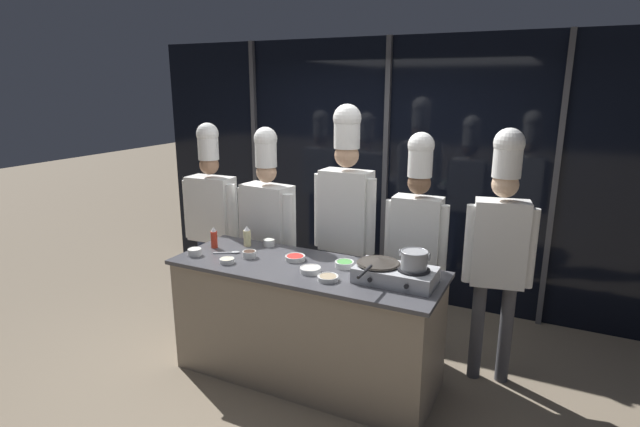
{
  "coord_description": "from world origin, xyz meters",
  "views": [
    {
      "loc": [
        1.65,
        -3.1,
        2.25
      ],
      "look_at": [
        0.0,
        0.25,
        1.27
      ],
      "focal_mm": 28.0,
      "sensor_mm": 36.0,
      "label": 1
    }
  ],
  "objects_px": {
    "squeeze_bottle_chili": "(214,238)",
    "prep_bowl_scallions": "(344,264)",
    "prep_bowl_onion": "(311,269)",
    "serving_spoon_slotted": "(232,252)",
    "chef_pastry": "(417,230)",
    "prep_bowl_soy_glaze": "(249,254)",
    "prep_bowl_mushrooms": "(328,278)",
    "chef_head": "(212,209)",
    "frying_pan": "(378,261)",
    "squeeze_bottle_oil": "(247,236)",
    "chef_line": "(346,207)",
    "portable_stove": "(395,274)",
    "prep_bowl_bell_pepper": "(295,257)",
    "prep_bowl_rice": "(195,252)",
    "chef_apprentice": "(500,237)",
    "prep_bowl_noodles": "(227,260)",
    "chef_sous": "(268,219)",
    "stock_pot": "(414,260)",
    "prep_bowl_bean_sprouts": "(269,242)"
  },
  "relations": [
    {
      "from": "frying_pan",
      "to": "chef_pastry",
      "type": "distance_m",
      "value": 0.7
    },
    {
      "from": "chef_sous",
      "to": "chef_apprentice",
      "type": "bearing_deg",
      "value": -173.47
    },
    {
      "from": "serving_spoon_slotted",
      "to": "prep_bowl_rice",
      "type": "bearing_deg",
      "value": -143.31
    },
    {
      "from": "serving_spoon_slotted",
      "to": "chef_pastry",
      "type": "xyz_separation_m",
      "value": [
        1.32,
        0.69,
        0.18
      ]
    },
    {
      "from": "prep_bowl_noodles",
      "to": "serving_spoon_slotted",
      "type": "height_order",
      "value": "prep_bowl_noodles"
    },
    {
      "from": "frying_pan",
      "to": "prep_bowl_soy_glaze",
      "type": "height_order",
      "value": "frying_pan"
    },
    {
      "from": "portable_stove",
      "to": "prep_bowl_soy_glaze",
      "type": "bearing_deg",
      "value": -178.74
    },
    {
      "from": "squeeze_bottle_oil",
      "to": "chef_sous",
      "type": "height_order",
      "value": "chef_sous"
    },
    {
      "from": "prep_bowl_mushrooms",
      "to": "chef_head",
      "type": "bearing_deg",
      "value": 154.06
    },
    {
      "from": "stock_pot",
      "to": "prep_bowl_scallions",
      "type": "distance_m",
      "value": 0.59
    },
    {
      "from": "frying_pan",
      "to": "prep_bowl_onion",
      "type": "distance_m",
      "value": 0.5
    },
    {
      "from": "frying_pan",
      "to": "prep_bowl_scallions",
      "type": "relative_size",
      "value": 3.67
    },
    {
      "from": "squeeze_bottle_chili",
      "to": "prep_bowl_onion",
      "type": "relative_size",
      "value": 1.17
    },
    {
      "from": "chef_head",
      "to": "prep_bowl_bean_sprouts",
      "type": "bearing_deg",
      "value": 156.41
    },
    {
      "from": "prep_bowl_rice",
      "to": "chef_line",
      "type": "relative_size",
      "value": 0.05
    },
    {
      "from": "prep_bowl_onion",
      "to": "prep_bowl_scallions",
      "type": "bearing_deg",
      "value": 49.59
    },
    {
      "from": "squeeze_bottle_chili",
      "to": "chef_apprentice",
      "type": "bearing_deg",
      "value": 14.06
    },
    {
      "from": "chef_line",
      "to": "chef_head",
      "type": "bearing_deg",
      "value": 3.87
    },
    {
      "from": "squeeze_bottle_oil",
      "to": "serving_spoon_slotted",
      "type": "distance_m",
      "value": 0.23
    },
    {
      "from": "prep_bowl_noodles",
      "to": "prep_bowl_mushrooms",
      "type": "relative_size",
      "value": 0.76
    },
    {
      "from": "prep_bowl_scallions",
      "to": "chef_pastry",
      "type": "height_order",
      "value": "chef_pastry"
    },
    {
      "from": "prep_bowl_bean_sprouts",
      "to": "prep_bowl_noodles",
      "type": "distance_m",
      "value": 0.5
    },
    {
      "from": "prep_bowl_rice",
      "to": "chef_line",
      "type": "bearing_deg",
      "value": 41.88
    },
    {
      "from": "prep_bowl_soy_glaze",
      "to": "squeeze_bottle_oil",
      "type": "bearing_deg",
      "value": 127.27
    },
    {
      "from": "prep_bowl_bell_pepper",
      "to": "chef_pastry",
      "type": "distance_m",
      "value": 1.0
    },
    {
      "from": "frying_pan",
      "to": "prep_bowl_rice",
      "type": "distance_m",
      "value": 1.49
    },
    {
      "from": "portable_stove",
      "to": "squeeze_bottle_oil",
      "type": "distance_m",
      "value": 1.38
    },
    {
      "from": "frying_pan",
      "to": "chef_head",
      "type": "relative_size",
      "value": 0.28
    },
    {
      "from": "stock_pot",
      "to": "chef_apprentice",
      "type": "xyz_separation_m",
      "value": [
        0.47,
        0.59,
        0.06
      ]
    },
    {
      "from": "stock_pot",
      "to": "prep_bowl_noodles",
      "type": "distance_m",
      "value": 1.42
    },
    {
      "from": "squeeze_bottle_chili",
      "to": "serving_spoon_slotted",
      "type": "relative_size",
      "value": 0.91
    },
    {
      "from": "squeeze_bottle_oil",
      "to": "prep_bowl_mushrooms",
      "type": "distance_m",
      "value": 1.02
    },
    {
      "from": "prep_bowl_mushrooms",
      "to": "chef_apprentice",
      "type": "relative_size",
      "value": 0.08
    },
    {
      "from": "prep_bowl_soy_glaze",
      "to": "chef_pastry",
      "type": "relative_size",
      "value": 0.06
    },
    {
      "from": "frying_pan",
      "to": "chef_pastry",
      "type": "bearing_deg",
      "value": 83.69
    },
    {
      "from": "prep_bowl_rice",
      "to": "chef_sous",
      "type": "height_order",
      "value": "chef_sous"
    },
    {
      "from": "prep_bowl_scallions",
      "to": "prep_bowl_soy_glaze",
      "type": "bearing_deg",
      "value": -169.77
    },
    {
      "from": "stock_pot",
      "to": "prep_bowl_soy_glaze",
      "type": "distance_m",
      "value": 1.32
    },
    {
      "from": "prep_bowl_scallions",
      "to": "prep_bowl_mushrooms",
      "type": "distance_m",
      "value": 0.29
    },
    {
      "from": "squeeze_bottle_chili",
      "to": "prep_bowl_scallions",
      "type": "height_order",
      "value": "squeeze_bottle_chili"
    },
    {
      "from": "prep_bowl_soy_glaze",
      "to": "prep_bowl_mushrooms",
      "type": "relative_size",
      "value": 0.74
    },
    {
      "from": "prep_bowl_bell_pepper",
      "to": "chef_line",
      "type": "relative_size",
      "value": 0.08
    },
    {
      "from": "squeeze_bottle_chili",
      "to": "serving_spoon_slotted",
      "type": "distance_m",
      "value": 0.23
    },
    {
      "from": "squeeze_bottle_chili",
      "to": "prep_bowl_scallions",
      "type": "distance_m",
      "value": 1.16
    },
    {
      "from": "chef_head",
      "to": "chef_line",
      "type": "xyz_separation_m",
      "value": [
        1.38,
        0.06,
        0.16
      ]
    },
    {
      "from": "stock_pot",
      "to": "chef_head",
      "type": "height_order",
      "value": "chef_head"
    },
    {
      "from": "squeeze_bottle_chili",
      "to": "chef_line",
      "type": "xyz_separation_m",
      "value": [
        0.92,
        0.62,
        0.23
      ]
    },
    {
      "from": "chef_apprentice",
      "to": "prep_bowl_onion",
      "type": "bearing_deg",
      "value": 18.91
    },
    {
      "from": "prep_bowl_noodles",
      "to": "squeeze_bottle_chili",
      "type": "bearing_deg",
      "value": 141.25
    },
    {
      "from": "prep_bowl_onion",
      "to": "chef_apprentice",
      "type": "bearing_deg",
      "value": 29.87
    }
  ]
}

